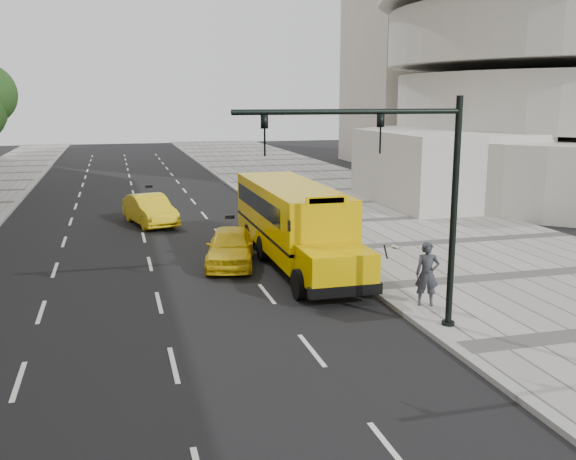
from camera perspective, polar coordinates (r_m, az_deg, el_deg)
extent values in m
plane|color=black|center=(25.64, -9.95, -2.83)|extent=(140.00, 140.00, 0.00)
cube|color=#989690|center=(29.18, 14.20, -1.10)|extent=(12.00, 140.00, 0.15)
cube|color=gray|center=(26.79, 2.93, -1.88)|extent=(0.30, 140.00, 0.15)
cube|color=silver|center=(39.88, 13.65, 5.37)|extent=(8.00, 10.00, 4.40)
cube|color=#DCAF00|center=(25.42, 0.20, 1.31)|extent=(2.50, 9.00, 2.45)
cube|color=#DCAF00|center=(20.43, 4.29, -3.22)|extent=(2.20, 2.00, 1.10)
cube|color=black|center=(19.79, 5.11, -5.39)|extent=(2.38, 0.25, 0.35)
cube|color=black|center=(25.51, 0.20, 0.15)|extent=(2.52, 9.00, 0.12)
cube|color=black|center=(21.15, 3.38, 0.50)|extent=(2.05, 0.10, 0.90)
cube|color=black|center=(25.81, -0.09, 2.54)|extent=(2.52, 7.50, 0.70)
cube|color=#DCAF00|center=(21.00, 3.42, 2.64)|extent=(1.40, 0.12, 0.28)
ellipsoid|color=silver|center=(19.55, 9.90, -1.63)|extent=(0.32, 0.32, 0.14)
cylinder|color=black|center=(19.69, 8.98, -2.10)|extent=(0.36, 0.47, 0.58)
cylinder|color=black|center=(20.54, 1.00, -4.85)|extent=(0.30, 1.00, 1.00)
cylinder|color=black|center=(21.25, 6.88, -4.37)|extent=(0.30, 1.00, 1.00)
cylinder|color=black|center=(25.41, -2.26, -1.64)|extent=(0.30, 1.00, 1.00)
cylinder|color=black|center=(25.99, 2.60, -1.34)|extent=(0.30, 1.00, 1.00)
cylinder|color=black|center=(27.79, -3.42, -0.49)|extent=(0.30, 1.00, 1.00)
cylinder|color=black|center=(28.32, 1.06, -0.24)|extent=(0.30, 1.00, 1.00)
imported|color=yellow|center=(24.71, -5.16, -1.49)|extent=(2.67, 4.61, 1.47)
imported|color=yellow|center=(33.35, -12.17, 1.76)|extent=(2.72, 4.88, 1.52)
imported|color=#2E3036|center=(19.82, 12.27, -3.84)|extent=(0.83, 0.68, 1.96)
cylinder|color=black|center=(17.78, 14.51, 1.13)|extent=(0.18, 0.18, 6.40)
cylinder|color=black|center=(18.57, 14.02, -8.24)|extent=(0.36, 0.36, 0.25)
cylinder|color=black|center=(16.22, 5.60, 10.42)|extent=(6.00, 0.14, 0.14)
imported|color=black|center=(16.54, 8.19, 8.48)|extent=(0.16, 0.20, 1.00)
imported|color=black|center=(15.60, -2.11, 8.40)|extent=(0.16, 0.20, 1.00)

